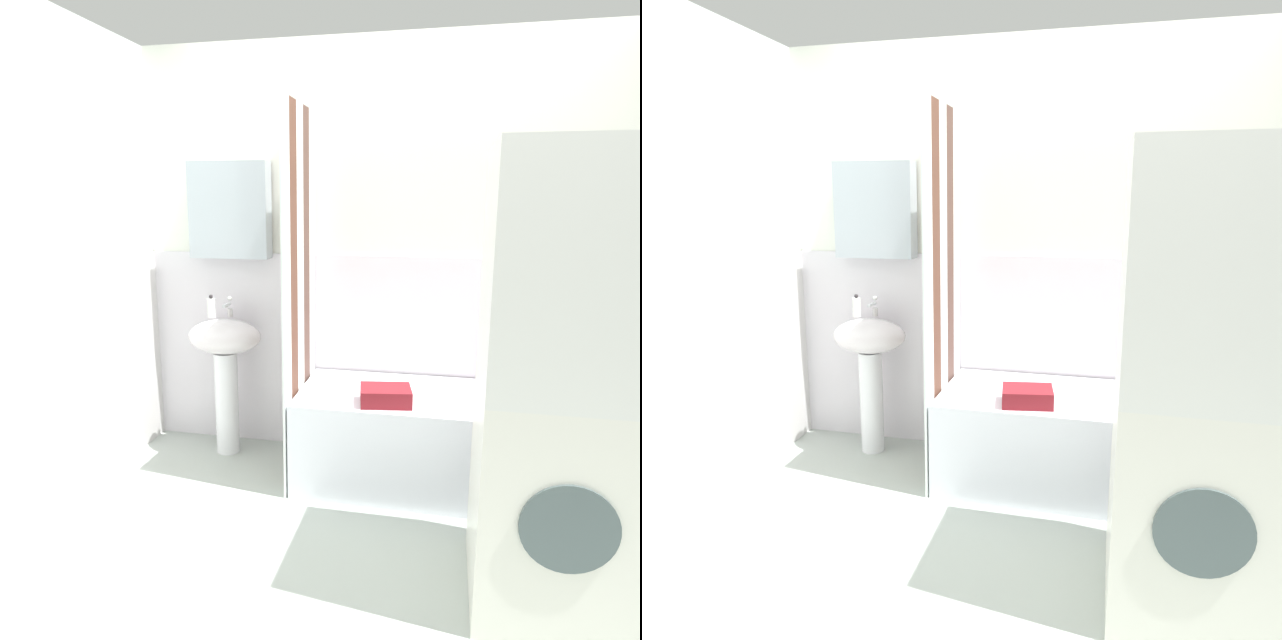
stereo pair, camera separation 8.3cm
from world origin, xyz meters
The scene contains 14 objects.
ground_plane centered at (0.00, 0.00, -0.02)m, with size 4.80×5.60×0.04m, color #AEB8B0.
wall_back_tiled centered at (-0.06, 1.26, 1.14)m, with size 3.60×0.18×2.40m.
wall_left_tiled centered at (-1.57, 0.34, 1.12)m, with size 0.07×1.81×2.40m.
sink centered at (-1.00, 1.03, 0.61)m, with size 0.44×0.34×0.83m.
faucet centered at (-1.00, 1.11, 0.89)m, with size 0.03×0.12×0.12m.
soap_dispenser centered at (-1.10, 1.09, 0.89)m, with size 0.05×0.05×0.14m.
bathtub centered at (0.22, 0.89, 0.25)m, with size 1.41×0.67×0.51m, color white.
shower_curtain centered at (-0.50, 0.89, 1.00)m, with size 0.01×0.67×2.00m.
shampoo_bottle centered at (0.82, 1.15, 0.62)m, with size 0.07×0.07×0.23m.
conditioner_bottle centered at (0.73, 1.15, 0.62)m, with size 0.06×0.06×0.23m.
body_wash_bottle centered at (0.62, 1.16, 0.62)m, with size 0.04×0.04×0.24m.
lotion_bottle centered at (0.54, 1.14, 0.60)m, with size 0.05×0.05×0.20m.
towel_folded centered at (-0.01, 0.70, 0.55)m, with size 0.25×0.20×0.09m, color maroon.
washer_dryer_stack centered at (0.69, 0.07, 0.86)m, with size 0.57×0.65×1.72m.
Camera 1 is at (0.27, -2.09, 1.53)m, focal length 32.48 mm.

